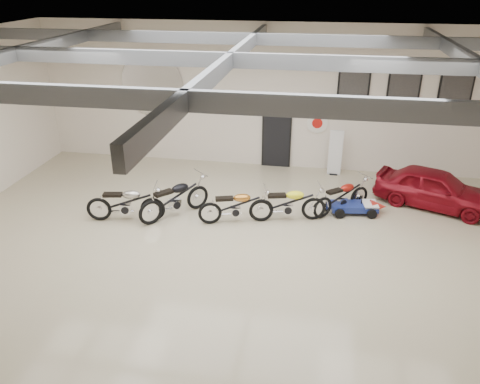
% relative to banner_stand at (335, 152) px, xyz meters
% --- Properties ---
extents(floor, '(16.00, 12.00, 0.01)m').
position_rel_banner_stand_xyz_m(floor, '(-2.59, -5.50, -0.85)').
color(floor, tan).
rests_on(floor, ground).
extents(ceiling, '(16.00, 12.00, 0.01)m').
position_rel_banner_stand_xyz_m(ceiling, '(-2.59, -5.50, 4.15)').
color(ceiling, gray).
rests_on(ceiling, back_wall).
extents(back_wall, '(16.00, 0.02, 5.00)m').
position_rel_banner_stand_xyz_m(back_wall, '(-2.59, 0.50, 1.65)').
color(back_wall, beige).
rests_on(back_wall, floor).
extents(ceiling_beams, '(15.80, 11.80, 0.32)m').
position_rel_banner_stand_xyz_m(ceiling_beams, '(-2.59, -5.50, 3.90)').
color(ceiling_beams, '#595C61').
rests_on(ceiling_beams, ceiling).
extents(door, '(0.92, 0.08, 2.10)m').
position_rel_banner_stand_xyz_m(door, '(-2.09, 0.45, 0.20)').
color(door, black).
rests_on(door, back_wall).
extents(logo_plaque, '(2.30, 0.06, 1.16)m').
position_rel_banner_stand_xyz_m(logo_plaque, '(-6.59, 0.45, 1.95)').
color(logo_plaque, silver).
rests_on(logo_plaque, back_wall).
extents(poster_left, '(1.05, 0.08, 1.35)m').
position_rel_banner_stand_xyz_m(poster_left, '(0.41, 0.46, 2.25)').
color(poster_left, black).
rests_on(poster_left, back_wall).
extents(poster_mid, '(1.05, 0.08, 1.35)m').
position_rel_banner_stand_xyz_m(poster_mid, '(2.01, 0.46, 2.25)').
color(poster_mid, black).
rests_on(poster_mid, back_wall).
extents(poster_right, '(1.05, 0.08, 1.35)m').
position_rel_banner_stand_xyz_m(poster_right, '(3.61, 0.46, 2.25)').
color(poster_right, black).
rests_on(poster_right, back_wall).
extents(oil_sign, '(0.72, 0.10, 0.72)m').
position_rel_banner_stand_xyz_m(oil_sign, '(-0.69, 0.45, 0.85)').
color(oil_sign, white).
rests_on(oil_sign, back_wall).
extents(banner_stand, '(0.47, 0.20, 1.69)m').
position_rel_banner_stand_xyz_m(banner_stand, '(0.00, 0.00, 0.00)').
color(banner_stand, white).
rests_on(banner_stand, floor).
extents(motorcycle_silver, '(2.26, 1.04, 1.13)m').
position_rel_banner_stand_xyz_m(motorcycle_silver, '(-5.85, -4.42, -0.28)').
color(motorcycle_silver, silver).
rests_on(motorcycle_silver, floor).
extents(motorcycle_black, '(2.02, 2.13, 1.16)m').
position_rel_banner_stand_xyz_m(motorcycle_black, '(-4.56, -3.93, -0.26)').
color(motorcycle_black, silver).
rests_on(motorcycle_black, floor).
extents(motorcycle_gold, '(2.14, 1.19, 1.06)m').
position_rel_banner_stand_xyz_m(motorcycle_gold, '(-2.77, -4.01, -0.31)').
color(motorcycle_gold, silver).
rests_on(motorcycle_gold, floor).
extents(motorcycle_yellow, '(2.23, 1.14, 1.11)m').
position_rel_banner_stand_xyz_m(motorcycle_yellow, '(-1.34, -3.64, -0.29)').
color(motorcycle_yellow, silver).
rests_on(motorcycle_yellow, floor).
extents(motorcycle_red, '(1.93, 1.77, 1.04)m').
position_rel_banner_stand_xyz_m(motorcycle_red, '(0.17, -2.86, -0.32)').
color(motorcycle_red, silver).
rests_on(motorcycle_red, floor).
extents(go_kart, '(1.73, 0.98, 0.59)m').
position_rel_banner_stand_xyz_m(go_kart, '(0.69, -2.85, -0.55)').
color(go_kart, navy).
rests_on(go_kart, floor).
extents(vintage_car, '(2.58, 3.73, 1.18)m').
position_rel_banner_stand_xyz_m(vintage_car, '(2.93, -1.98, -0.26)').
color(vintage_car, maroon).
rests_on(vintage_car, floor).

